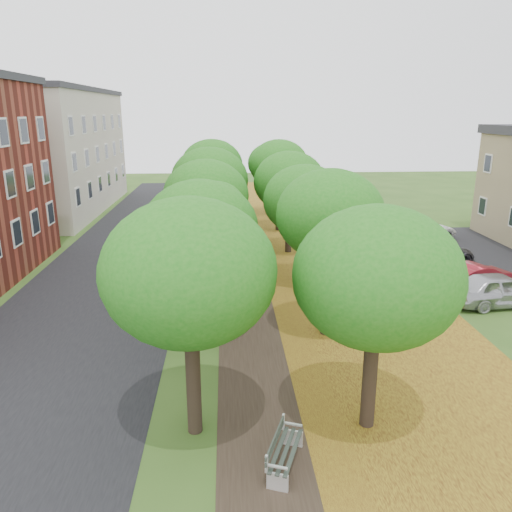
{
  "coord_description": "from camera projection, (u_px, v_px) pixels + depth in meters",
  "views": [
    {
      "loc": [
        -1.25,
        -11.96,
        8.48
      ],
      "look_at": [
        0.0,
        8.57,
        2.5
      ],
      "focal_mm": 35.0,
      "sensor_mm": 36.0,
      "label": 1
    }
  ],
  "objects": [
    {
      "name": "car_grey",
      "position": [
        438.0,
        252.0,
        28.98
      ],
      "size": [
        4.51,
        2.25,
        1.26
      ],
      "primitive_type": "imported",
      "rotation": [
        0.0,
        0.0,
        1.69
      ],
      "color": "#36353A",
      "rests_on": "ground"
    },
    {
      "name": "tree_row_east",
      "position": [
        296.0,
        186.0,
        27.16
      ],
      "size": [
        4.35,
        34.35,
        6.42
      ],
      "color": "black",
      "rests_on": "ground"
    },
    {
      "name": "leaf_verge",
      "position": [
        336.0,
        265.0,
        28.57
      ],
      "size": [
        7.5,
        70.0,
        0.01
      ],
      "primitive_type": "cube",
      "color": "#A3881E",
      "rests_on": "ground"
    },
    {
      "name": "bench",
      "position": [
        283.0,
        450.0,
        12.27
      ],
      "size": [
        1.13,
        1.92,
        0.88
      ],
      "rotation": [
        0.0,
        0.0,
        1.22
      ],
      "color": "#2C372F",
      "rests_on": "ground"
    },
    {
      "name": "car_white",
      "position": [
        420.0,
        230.0,
        34.01
      ],
      "size": [
        5.66,
        3.83,
        1.44
      ],
      "primitive_type": "imported",
      "rotation": [
        0.0,
        0.0,
        1.87
      ],
      "color": "white",
      "rests_on": "ground"
    },
    {
      "name": "footpath",
      "position": [
        249.0,
        267.0,
        28.27
      ],
      "size": [
        3.2,
        70.0,
        0.01
      ],
      "primitive_type": "cube",
      "color": "black",
      "rests_on": "ground"
    },
    {
      "name": "car_red",
      "position": [
        478.0,
        277.0,
        24.55
      ],
      "size": [
        4.2,
        2.58,
        1.31
      ],
      "primitive_type": "imported",
      "rotation": [
        0.0,
        0.0,
        1.9
      ],
      "color": "maroon",
      "rests_on": "ground"
    },
    {
      "name": "street_asphalt",
      "position": [
        115.0,
        269.0,
        27.84
      ],
      "size": [
        8.0,
        70.0,
        0.01
      ],
      "primitive_type": "cube",
      "color": "black",
      "rests_on": "ground"
    },
    {
      "name": "parking_lot",
      "position": [
        472.0,
        258.0,
        30.02
      ],
      "size": [
        9.0,
        16.0,
        0.01
      ],
      "primitive_type": "cube",
      "color": "black",
      "rests_on": "ground"
    },
    {
      "name": "ground",
      "position": [
        275.0,
        428.0,
        13.9
      ],
      "size": [
        120.0,
        120.0,
        0.0
      ],
      "primitive_type": "plane",
      "color": "#2D4C19",
      "rests_on": "ground"
    },
    {
      "name": "building_cream",
      "position": [
        43.0,
        151.0,
        43.08
      ],
      "size": [
        10.3,
        20.3,
        10.4
      ],
      "color": "beige",
      "rests_on": "ground"
    },
    {
      "name": "tree_row_west",
      "position": [
        208.0,
        187.0,
        26.88
      ],
      "size": [
        4.35,
        34.35,
        6.42
      ],
      "color": "black",
      "rests_on": "ground"
    },
    {
      "name": "car_silver",
      "position": [
        500.0,
        289.0,
        22.44
      ],
      "size": [
        4.66,
        2.25,
        1.53
      ],
      "primitive_type": "imported",
      "rotation": [
        0.0,
        0.0,
        1.67
      ],
      "color": "#ADADB2",
      "rests_on": "ground"
    }
  ]
}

